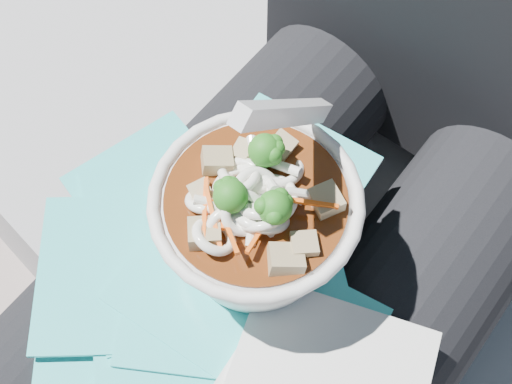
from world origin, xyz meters
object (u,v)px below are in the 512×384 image
Objects in this scene: stone_ledge at (330,298)px; udon_bowl at (256,217)px; lap at (261,310)px; person_body at (326,221)px; plastic_bag at (211,282)px.

stone_ledge is 0.46m from udon_bowl.
stone_ledge is 0.34m from lap.
stone_ledge is 1.00× the size of person_body.
person_body is (0.00, 0.09, 0.02)m from lap.
lap is at bearing -90.00° from stone_ledge.
stone_ledge is 2.08× the size of lap.
person_body is 0.14m from udon_bowl.
plastic_bag is at bearing -135.23° from lap.
udon_bowl is at bearing 139.94° from lap.
stone_ledge is 0.33m from person_body.
plastic_bag is (-0.03, -0.12, 0.06)m from person_body.
plastic_bag reaches higher than stone_ledge.
lap is (0.00, -0.15, 0.30)m from stone_ledge.
lap is 2.58× the size of udon_bowl.
plastic_bag is at bearing -98.70° from stone_ledge.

